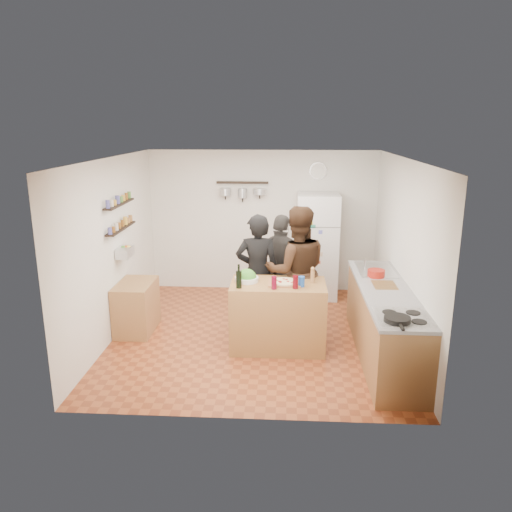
# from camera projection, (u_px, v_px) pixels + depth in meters

# --- Properties ---
(room_shell) EXTENTS (4.20, 4.20, 4.20)m
(room_shell) POSITION_uv_depth(u_px,v_px,m) (257.00, 244.00, 7.22)
(room_shell) COLOR brown
(room_shell) RESTS_ON ground
(prep_island) EXTENTS (1.25, 0.72, 0.91)m
(prep_island) POSITION_uv_depth(u_px,v_px,m) (278.00, 315.00, 6.68)
(prep_island) COLOR olive
(prep_island) RESTS_ON floor
(pizza_board) EXTENTS (0.42, 0.34, 0.02)m
(pizza_board) POSITION_uv_depth(u_px,v_px,m) (284.00, 283.00, 6.54)
(pizza_board) COLOR brown
(pizza_board) RESTS_ON prep_island
(pizza) EXTENTS (0.34, 0.34, 0.02)m
(pizza) POSITION_uv_depth(u_px,v_px,m) (284.00, 282.00, 6.53)
(pizza) COLOR #D2B98A
(pizza) RESTS_ON pizza_board
(salad_bowl) EXTENTS (0.31, 0.31, 0.06)m
(salad_bowl) POSITION_uv_depth(u_px,v_px,m) (247.00, 279.00, 6.63)
(salad_bowl) COLOR silver
(salad_bowl) RESTS_ON prep_island
(wine_bottle) EXTENTS (0.07, 0.07, 0.22)m
(wine_bottle) POSITION_uv_depth(u_px,v_px,m) (239.00, 280.00, 6.35)
(wine_bottle) COLOR black
(wine_bottle) RESTS_ON prep_island
(wine_glass_near) EXTENTS (0.07, 0.07, 0.17)m
(wine_glass_near) POSITION_uv_depth(u_px,v_px,m) (274.00, 283.00, 6.31)
(wine_glass_near) COLOR #5A071C
(wine_glass_near) RESTS_ON prep_island
(wine_glass_far) EXTENTS (0.07, 0.07, 0.17)m
(wine_glass_far) POSITION_uv_depth(u_px,v_px,m) (295.00, 282.00, 6.33)
(wine_glass_far) COLOR #50060E
(wine_glass_far) RESTS_ON prep_island
(pepper_mill) EXTENTS (0.05, 0.05, 0.17)m
(pepper_mill) POSITION_uv_depth(u_px,v_px,m) (313.00, 276.00, 6.56)
(pepper_mill) COLOR #A07043
(pepper_mill) RESTS_ON prep_island
(salt_canister) EXTENTS (0.08, 0.08, 0.13)m
(salt_canister) POSITION_uv_depth(u_px,v_px,m) (301.00, 282.00, 6.41)
(salt_canister) COLOR #1C489B
(salt_canister) RESTS_ON prep_island
(person_left) EXTENTS (0.65, 0.45, 1.72)m
(person_left) POSITION_uv_depth(u_px,v_px,m) (257.00, 273.00, 7.20)
(person_left) COLOR black
(person_left) RESTS_ON floor
(person_center) EXTENTS (0.99, 0.82, 1.86)m
(person_center) POSITION_uv_depth(u_px,v_px,m) (297.00, 271.00, 7.03)
(person_center) COLOR black
(person_center) RESTS_ON floor
(person_back) EXTENTS (1.04, 0.75, 1.64)m
(person_back) POSITION_uv_depth(u_px,v_px,m) (282.00, 268.00, 7.53)
(person_back) COLOR #2D2A28
(person_back) RESTS_ON floor
(counter_run) EXTENTS (0.63, 2.63, 0.90)m
(counter_run) POSITION_uv_depth(u_px,v_px,m) (384.00, 323.00, 6.43)
(counter_run) COLOR #9E7042
(counter_run) RESTS_ON floor
(stove_top) EXTENTS (0.60, 0.62, 0.02)m
(stove_top) POSITION_uv_depth(u_px,v_px,m) (404.00, 318.00, 5.39)
(stove_top) COLOR white
(stove_top) RESTS_ON counter_run
(skillet) EXTENTS (0.28, 0.28, 0.05)m
(skillet) POSITION_uv_depth(u_px,v_px,m) (397.00, 319.00, 5.26)
(skillet) COLOR black
(skillet) RESTS_ON stove_top
(sink) EXTENTS (0.50, 0.80, 0.03)m
(sink) POSITION_uv_depth(u_px,v_px,m) (375.00, 270.00, 7.12)
(sink) COLOR silver
(sink) RESTS_ON counter_run
(cutting_board) EXTENTS (0.30, 0.40, 0.02)m
(cutting_board) POSITION_uv_depth(u_px,v_px,m) (384.00, 286.00, 6.46)
(cutting_board) COLOR brown
(cutting_board) RESTS_ON counter_run
(red_bowl) EXTENTS (0.23, 0.23, 0.10)m
(red_bowl) POSITION_uv_depth(u_px,v_px,m) (376.00, 273.00, 6.79)
(red_bowl) COLOR #A21D12
(red_bowl) RESTS_ON counter_run
(fridge) EXTENTS (0.70, 0.68, 1.80)m
(fridge) POSITION_uv_depth(u_px,v_px,m) (317.00, 246.00, 8.57)
(fridge) COLOR white
(fridge) RESTS_ON floor
(wall_clock) EXTENTS (0.30, 0.03, 0.30)m
(wall_clock) POSITION_uv_depth(u_px,v_px,m) (318.00, 171.00, 8.56)
(wall_clock) COLOR silver
(wall_clock) RESTS_ON back_wall
(spice_shelf_lower) EXTENTS (0.12, 1.00, 0.02)m
(spice_shelf_lower) POSITION_uv_depth(u_px,v_px,m) (121.00, 228.00, 7.09)
(spice_shelf_lower) COLOR black
(spice_shelf_lower) RESTS_ON left_wall
(spice_shelf_upper) EXTENTS (0.12, 1.00, 0.02)m
(spice_shelf_upper) POSITION_uv_depth(u_px,v_px,m) (119.00, 204.00, 7.00)
(spice_shelf_upper) COLOR black
(spice_shelf_upper) RESTS_ON left_wall
(produce_basket) EXTENTS (0.18, 0.35, 0.14)m
(produce_basket) POSITION_uv_depth(u_px,v_px,m) (125.00, 252.00, 7.18)
(produce_basket) COLOR silver
(produce_basket) RESTS_ON left_wall
(side_table) EXTENTS (0.50, 0.80, 0.73)m
(side_table) POSITION_uv_depth(u_px,v_px,m) (136.00, 307.00, 7.24)
(side_table) COLOR #A68145
(side_table) RESTS_ON floor
(pot_rack) EXTENTS (0.90, 0.04, 0.04)m
(pot_rack) POSITION_uv_depth(u_px,v_px,m) (242.00, 183.00, 8.61)
(pot_rack) COLOR black
(pot_rack) RESTS_ON back_wall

